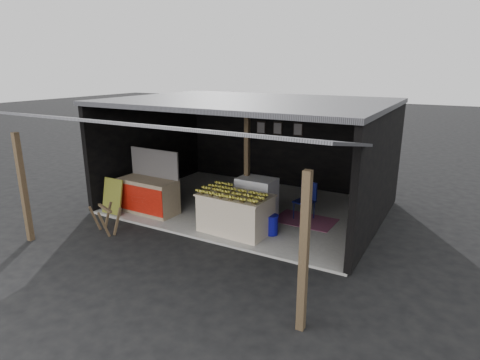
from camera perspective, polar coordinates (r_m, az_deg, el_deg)
The scene contains 13 objects.
ground at distance 9.43m, azimuth -6.25°, elevation -8.39°, with size 80.00×80.00×0.00m, color black.
concrete_slab at distance 11.38m, azimuth 1.09°, elevation -3.79°, with size 7.00×5.00×0.06m, color gray.
shophouse at distance 11.14m, azimuth 1.93°, elevation 6.77°, with size 7.40×7.29×3.02m.
banana_table at distance 9.49m, azimuth -0.65°, elevation -4.71°, with size 1.71×1.10×0.92m.
banana_pile at distance 9.31m, azimuth -0.66°, elevation -1.53°, with size 1.55×0.93×0.18m, color gold, non-canonical shape.
white_crate at distance 10.29m, azimuth 2.37°, elevation -2.63°, with size 0.98×0.69×1.07m.
neighbor_stall at distance 11.01m, azimuth -12.88°, elevation -1.96°, with size 1.64×0.77×1.67m.
green_signboard at distance 11.17m, azimuth -17.69°, elevation -2.22°, with size 0.63×0.04×0.95m, color black.
sawhorse at distance 10.08m, azimuth -18.55°, elevation -4.97°, with size 0.75×0.74×0.65m.
water_barrel at distance 9.44m, azimuth 4.51°, elevation -6.44°, with size 0.30×0.30×0.45m, color #0C0C87.
plastic_chair at distance 10.41m, azimuth 9.44°, elevation -2.43°, with size 0.53×0.53×0.96m.
magenta_rug at distance 10.44m, azimuth 9.22°, elevation -5.66°, with size 1.50×1.00×0.01m, color maroon.
picture_frames at distance 13.09m, azimuth 5.52°, elevation 7.32°, with size 1.62×0.04×0.46m.
Camera 1 is at (5.09, -6.94, 3.85)m, focal length 30.00 mm.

